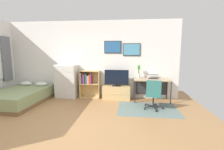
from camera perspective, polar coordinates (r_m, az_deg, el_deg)
ground_plane at (r=3.85m, az=-15.98°, el=-17.15°), size 7.20×7.20×0.00m
wall_back_with_posters at (r=5.80m, az=-7.29°, el=5.56°), size 6.12×0.09×2.70m
area_rug at (r=4.80m, az=12.64°, el=-11.74°), size 1.70×1.20×0.01m
bed at (r=5.91m, az=-29.86°, el=-6.62°), size 1.41×2.01×0.56m
dresser at (r=5.89m, az=-15.95°, el=-2.17°), size 0.74×0.46×1.18m
bookshelf at (r=5.71m, az=-8.45°, el=-2.45°), size 0.70×0.30×0.97m
tv_stand at (r=5.57m, az=1.62°, el=-6.22°), size 0.95×0.41×0.46m
television at (r=5.44m, az=1.62°, el=-1.10°), size 0.82×0.16×0.56m
desk at (r=5.50m, az=13.93°, el=-2.66°), size 1.17×0.60×0.74m
office_chair at (r=4.66m, az=14.61°, el=-6.55°), size 0.57×0.58×0.86m
laptop at (r=5.48m, az=14.41°, el=-0.64°), size 0.35×0.38×0.16m
computer_mouse at (r=5.41m, az=17.38°, el=-1.35°), size 0.06×0.10×0.03m
bamboo_vase at (r=5.49m, az=9.53°, el=1.36°), size 0.09×0.10×0.45m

